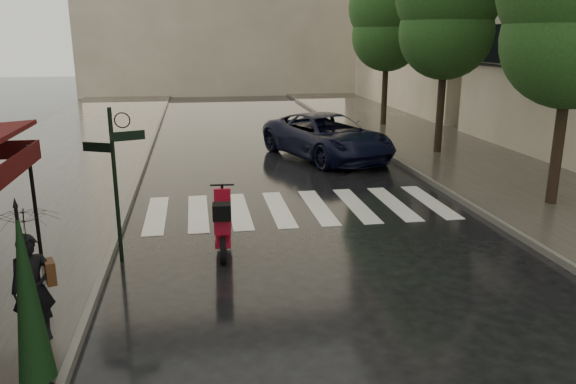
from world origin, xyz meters
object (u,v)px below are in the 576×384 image
object	(u,v)px
parked_car	(327,136)
parasol_front	(27,295)
scooter	(223,225)
pedestrian_with_umbrella	(26,235)

from	to	relation	value
parked_car	parasol_front	world-z (taller)	parasol_front
scooter	parked_car	world-z (taller)	parked_car
pedestrian_with_umbrella	parasol_front	distance (m)	1.45
scooter	parked_car	xyz separation A→B (m)	(4.30, 8.86, 0.22)
parked_car	parasol_front	xyz separation A→B (m)	(-6.81, -13.56, 0.63)
scooter	parked_car	size ratio (longest dim) A/B	0.33
pedestrian_with_umbrella	scooter	world-z (taller)	pedestrian_with_umbrella
pedestrian_with_umbrella	parasol_front	xyz separation A→B (m)	(0.35, -1.38, -0.28)
pedestrian_with_umbrella	scooter	distance (m)	4.52
pedestrian_with_umbrella	scooter	bearing A→B (deg)	29.20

